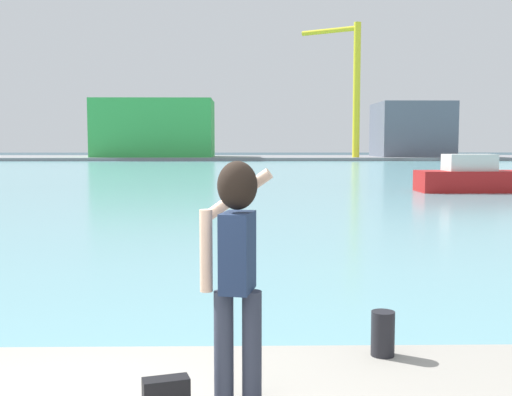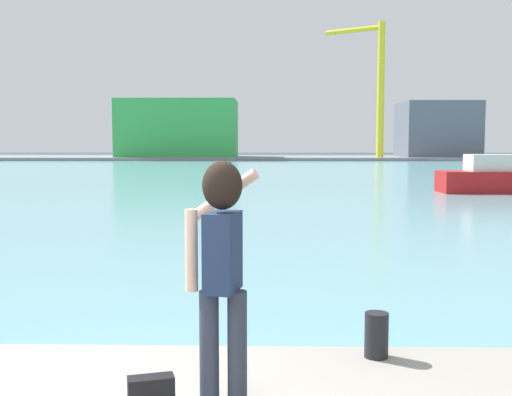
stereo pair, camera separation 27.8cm
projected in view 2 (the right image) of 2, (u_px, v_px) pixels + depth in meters
name	position (u px, v px, depth m)	size (l,w,h in m)	color
ground_plane	(255.00, 172.00, 53.62)	(220.00, 220.00, 0.00)	#334751
harbor_water	(256.00, 171.00, 55.61)	(140.00, 100.00, 0.02)	#6BA8B2
far_shore_dock	(262.00, 158.00, 95.42)	(140.00, 20.00, 0.46)	gray
person_photographer	(222.00, 257.00, 4.38)	(0.53, 0.57, 1.74)	#2D3342
handbag	(151.00, 393.00, 4.35)	(0.32, 0.14, 0.24)	black
harbor_bollard	(376.00, 335.00, 5.42)	(0.21, 0.21, 0.39)	black
boat_moored	(506.00, 179.00, 31.09)	(6.83, 2.23, 1.91)	#B21919
warehouse_left	(178.00, 128.00, 92.67)	(17.27, 10.08, 8.38)	green
warehouse_right	(437.00, 130.00, 93.37)	(10.71, 10.83, 8.08)	slate
port_crane	(376.00, 79.00, 87.23)	(7.92, 5.38, 18.82)	yellow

